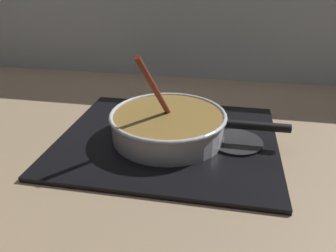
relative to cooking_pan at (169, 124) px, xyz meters
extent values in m
cube|color=#9E8466|center=(-0.13, -0.24, -0.07)|extent=(2.40, 1.60, 0.04)
cube|color=silver|center=(-0.13, 0.55, 0.23)|extent=(2.40, 0.02, 0.55)
cube|color=black|center=(0.00, 0.00, -0.04)|extent=(0.56, 0.48, 0.01)
torus|color=#592D0C|center=(0.00, 0.00, -0.03)|extent=(0.18, 0.18, 0.01)
cylinder|color=#262628|center=(0.17, 0.00, -0.03)|extent=(0.13, 0.13, 0.01)
cylinder|color=silver|center=(0.00, 0.00, -0.01)|extent=(0.29, 0.29, 0.06)
cylinder|color=olive|center=(0.00, 0.00, 0.00)|extent=(0.28, 0.28, 0.06)
torus|color=silver|center=(0.00, 0.00, 0.03)|extent=(0.30, 0.30, 0.01)
cylinder|color=black|center=(0.22, 0.00, 0.02)|extent=(0.16, 0.02, 0.02)
cylinder|color=#E5CC7A|center=(0.02, 0.00, 0.02)|extent=(0.04, 0.04, 0.01)
cylinder|color=#E5CC7A|center=(-0.05, 0.05, 0.02)|extent=(0.04, 0.04, 0.01)
cylinder|color=#E5CC7A|center=(0.11, 0.03, 0.02)|extent=(0.04, 0.04, 0.01)
cylinder|color=beige|center=(-0.02, 0.01, 0.02)|extent=(0.04, 0.04, 0.01)
cylinder|color=#EDD88C|center=(-0.05, -0.05, 0.02)|extent=(0.03, 0.03, 0.01)
cylinder|color=#E5CC7A|center=(-0.09, -0.07, 0.02)|extent=(0.03, 0.03, 0.01)
cylinder|color=maroon|center=(-0.03, -0.03, 0.10)|extent=(0.07, 0.13, 0.19)
cube|color=brown|center=(0.00, 0.02, 0.01)|extent=(0.04, 0.05, 0.01)
camera|label=1|loc=(0.14, -0.74, 0.37)|focal=35.01mm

